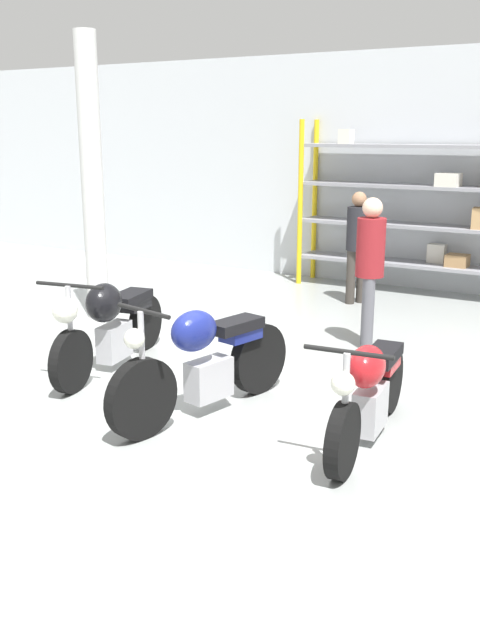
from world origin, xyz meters
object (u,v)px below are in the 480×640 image
Objects in this scene: motorcycle_red at (370,391)px; person_near_rack at (358,239)px; person_browsing at (370,261)px; motorcycle_blue at (205,361)px; shelving_rack at (438,206)px; motorcycle_black at (110,323)px.

motorcycle_red is 1.23× the size of person_near_rack.
person_near_rack is (-0.91, 1.97, -0.08)m from person_browsing.
person_browsing is 2.17m from person_near_rack.
motorcycle_blue is 2.70m from person_browsing.
shelving_rack is at bearing -174.57° from motorcycle_red.
shelving_rack is 5.66m from motorcycle_red.
motorcycle_black is 1.24× the size of person_browsing.
shelving_rack reaches higher than motorcycle_black.
shelving_rack is 1.42m from person_near_rack.
motorcycle_red is 1.14× the size of person_browsing.
person_near_rack is at bearing -162.45° from motorcycle_red.
shelving_rack is 1.99× the size of motorcycle_black.
shelving_rack is at bearing 149.38° from motorcycle_black.
person_near_rack is at bearing -126.67° from shelving_rack.
shelving_rack is 2.46× the size of person_browsing.
motorcycle_red is at bearing -79.61° from shelving_rack.
person_browsing is at bearing -178.77° from motorcycle_blue.
motorcycle_black is (-1.94, -5.14, -0.83)m from shelving_rack.
motorcycle_red is (1.44, 0.17, -0.06)m from motorcycle_blue.
shelving_rack reaches higher than motorcycle_blue.
shelving_rack is at bearing -171.75° from motorcycle_blue.
person_browsing is (0.52, 2.60, 0.52)m from motorcycle_blue.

